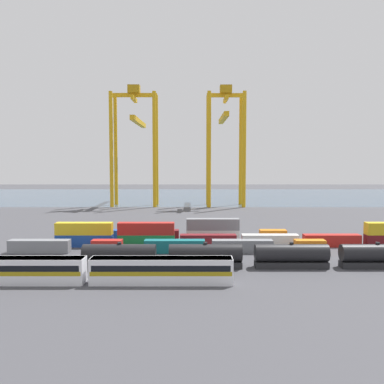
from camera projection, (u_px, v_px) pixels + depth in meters
The scene contains 23 objects.
ground_plane at pixel (204, 222), 124.44m from camera, with size 420.00×420.00×0.00m, color #424247.
harbour_water at pixel (199, 196), 220.17m from camera, with size 400.00×110.00×0.01m, color #384C60.
passenger_train at pixel (90, 269), 61.35m from camera, with size 43.44×3.14×3.90m.
freight_tank_row at pixel (293, 256), 70.36m from camera, with size 71.76×2.98×4.44m.
shipping_container_0 at pixel (42, 246), 82.34m from camera, with size 12.10×2.44×2.60m, color slate.
shipping_container_1 at pixel (109, 246), 82.28m from camera, with size 6.04×2.44×2.60m, color #AD211C.
shipping_container_2 at pixel (176, 246), 82.22m from camera, with size 12.10×2.44×2.60m, color #146066.
shipping_container_3 at pixel (244, 246), 82.16m from camera, with size 12.10×2.44×2.60m, color slate.
shipping_container_4 at pixel (312, 246), 82.10m from camera, with size 6.04×2.44×2.60m, color orange.
shipping_container_5 at pixel (86, 240), 88.39m from camera, with size 12.10×2.44×2.60m, color #1C4299.
shipping_container_6 at pixel (86, 228), 88.20m from camera, with size 12.10×2.44×2.60m, color gold.
shipping_container_7 at pixel (148, 240), 88.33m from camera, with size 12.10×2.44×2.60m, color #197538.
shipping_container_8 at pixel (148, 229), 88.14m from camera, with size 12.10×2.44×2.60m, color #AD211C.
shipping_container_9 at pixel (210, 240), 88.27m from camera, with size 12.10×2.44×2.60m, color maroon.
shipping_container_10 at pixel (272, 241), 88.21m from camera, with size 12.10×2.44×2.60m, color silver.
shipping_container_11 at pixel (334, 241), 88.15m from camera, with size 12.10×2.44×2.60m, color #AD211C.
shipping_container_16 at pixel (94, 235), 94.46m from camera, with size 12.10×2.44×2.60m, color #1C4299.
shipping_container_17 at pixel (154, 235), 94.40m from camera, with size 12.10×2.44×2.60m, color maroon.
shipping_container_18 at pixel (215, 235), 94.34m from camera, with size 12.10×2.44×2.60m, color silver.
shipping_container_19 at pixel (215, 224), 94.15m from camera, with size 12.10×2.44×2.60m, color slate.
shipping_container_20 at pixel (275, 235), 94.28m from camera, with size 6.04×2.44×2.60m, color orange.
gantry_crane_west at pixel (137, 134), 171.87m from camera, with size 18.96×39.73×49.57m.
gantry_crane_central at pixel (227, 133), 171.04m from camera, with size 15.61×36.14×49.51m.
Camera 1 is at (-2.99, -83.45, 18.17)m, focal length 38.32 mm.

